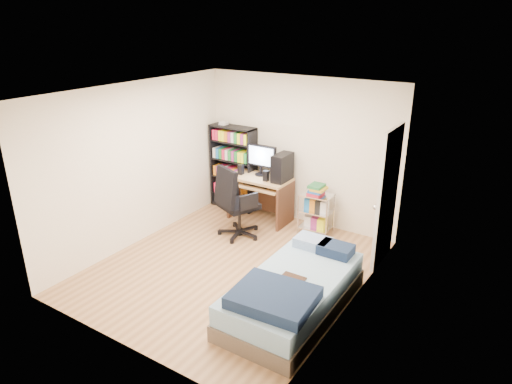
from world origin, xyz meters
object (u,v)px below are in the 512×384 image
Objects in this scene: computer_desk at (267,181)px; bed at (293,292)px; media_shelf at (233,167)px; office_chair at (236,214)px.

computer_desk is 0.64× the size of bed.
media_shelf is at bearing 137.34° from bed.
computer_desk is (0.82, -0.16, -0.08)m from media_shelf.
computer_desk is at bearing 127.98° from bed.
bed is (1.75, -1.32, -0.12)m from office_chair.
media_shelf is 1.22× the size of computer_desk.
media_shelf is 0.84m from computer_desk.
office_chair is (-0.09, -0.81, -0.34)m from computer_desk.
media_shelf is at bearing 150.49° from office_chair.
computer_desk is 1.12× the size of office_chair.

